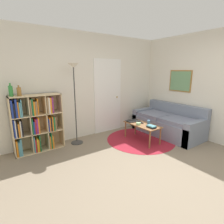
# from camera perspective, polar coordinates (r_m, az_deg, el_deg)

# --- Properties ---
(ground_plane) EXTENTS (14.00, 14.00, 0.00)m
(ground_plane) POSITION_cam_1_polar(r_m,az_deg,el_deg) (3.18, 17.23, -19.48)
(ground_plane) COLOR gray
(wall_back) EXTENTS (7.17, 0.11, 2.60)m
(wall_back) POSITION_cam_1_polar(r_m,az_deg,el_deg) (4.60, -6.32, 8.25)
(wall_back) COLOR silver
(wall_back) RESTS_ON ground_plane
(wall_right) EXTENTS (0.08, 5.43, 2.60)m
(wall_right) POSITION_cam_1_polar(r_m,az_deg,el_deg) (5.13, 22.18, 8.04)
(wall_right) COLOR silver
(wall_right) RESTS_ON ground_plane
(rug) EXTENTS (1.69, 1.69, 0.01)m
(rug) POSITION_cam_1_polar(r_m,az_deg,el_deg) (4.52, 9.28, -8.76)
(rug) COLOR maroon
(rug) RESTS_ON ground_plane
(bookshelf) EXTENTS (1.00, 0.34, 1.21)m
(bookshelf) POSITION_cam_1_polar(r_m,az_deg,el_deg) (4.02, -23.75, -3.36)
(bookshelf) COLOR beige
(bookshelf) RESTS_ON ground_plane
(floor_lamp) EXTENTS (0.28, 0.28, 1.85)m
(floor_lamp) POSITION_cam_1_polar(r_m,az_deg,el_deg) (4.01, -12.28, 9.47)
(floor_lamp) COLOR #333333
(floor_lamp) RESTS_ON ground_plane
(couch) EXTENTS (0.88, 1.82, 0.80)m
(couch) POSITION_cam_1_polar(r_m,az_deg,el_deg) (5.01, 17.94, -3.62)
(couch) COLOR gray
(couch) RESTS_ON ground_plane
(coffee_table) EXTENTS (0.43, 0.93, 0.43)m
(coffee_table) POSITION_cam_1_polar(r_m,az_deg,el_deg) (4.33, 9.81, -4.57)
(coffee_table) COLOR brown
(coffee_table) RESTS_ON ground_plane
(laptop) EXTENTS (0.34, 0.25, 0.02)m
(laptop) POSITION_cam_1_polar(r_m,az_deg,el_deg) (4.51, 6.86, -2.88)
(laptop) COLOR black
(laptop) RESTS_ON coffee_table
(bowl) EXTENTS (0.11, 0.11, 0.05)m
(bowl) POSITION_cam_1_polar(r_m,az_deg,el_deg) (4.24, 8.64, -3.78)
(bowl) COLOR #9ED193
(bowl) RESTS_ON coffee_table
(book_stack_on_table) EXTENTS (0.13, 0.20, 0.05)m
(book_stack_on_table) POSITION_cam_1_polar(r_m,az_deg,el_deg) (4.08, 12.76, -4.67)
(book_stack_on_table) COLOR black
(book_stack_on_table) RESTS_ON coffee_table
(cup) EXTENTS (0.08, 0.08, 0.09)m
(cup) POSITION_cam_1_polar(r_m,az_deg,el_deg) (4.36, 11.88, -3.19)
(cup) COLOR teal
(cup) RESTS_ON coffee_table
(remote) EXTENTS (0.08, 0.15, 0.02)m
(remote) POSITION_cam_1_polar(r_m,az_deg,el_deg) (4.40, 9.54, -3.39)
(remote) COLOR black
(remote) RESTS_ON coffee_table
(bottle_left) EXTENTS (0.08, 0.08, 0.25)m
(bottle_left) POSITION_cam_1_polar(r_m,az_deg,el_deg) (3.84, -30.16, 5.98)
(bottle_left) COLOR #2D8438
(bottle_left) RESTS_ON bookshelf
(bottle_middle) EXTENTS (0.08, 0.08, 0.21)m
(bottle_middle) POSITION_cam_1_polar(r_m,az_deg,el_deg) (3.84, -28.07, 5.92)
(bottle_middle) COLOR olive
(bottle_middle) RESTS_ON bookshelf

